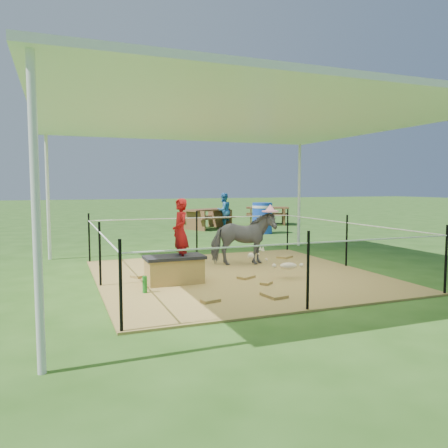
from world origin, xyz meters
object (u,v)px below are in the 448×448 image
object	(u,v)px
pony	(243,238)
trash_barrel	(262,218)
woman	(180,225)
green_bottle	(145,284)
distant_person	(224,211)
foal	(288,264)
picnic_table_near	(207,219)
picnic_table_far	(267,216)
straw_bale	(174,271)

from	to	relation	value
pony	trash_barrel	xyz separation A→B (m)	(2.92, 5.14, -0.04)
woman	pony	world-z (taller)	woman
pony	green_bottle	bearing A→B (deg)	136.68
distant_person	foal	bearing A→B (deg)	53.72
woman	picnic_table_near	xyz separation A→B (m)	(3.28, 8.30, -0.57)
foal	distant_person	bearing A→B (deg)	87.82
woman	green_bottle	distance (m)	1.11
foal	picnic_table_far	world-z (taller)	picnic_table_far
foal	straw_bale	bearing A→B (deg)	-178.38
green_bottle	trash_barrel	xyz separation A→B (m)	(5.11, 6.65, 0.35)
pony	distant_person	distance (m)	7.55
picnic_table_near	woman	bearing A→B (deg)	-136.78
green_bottle	trash_barrel	distance (m)	8.39
green_bottle	woman	bearing A→B (deg)	34.70
straw_bale	foal	size ratio (longest dim) A/B	1.03
foal	picnic_table_near	bearing A→B (deg)	91.82
woman	trash_barrel	bearing A→B (deg)	143.28
pony	trash_barrel	bearing A→B (deg)	-17.74
straw_bale	picnic_table_far	size ratio (longest dim) A/B	0.51
straw_bale	pony	bearing A→B (deg)	33.12
picnic_table_near	picnic_table_far	size ratio (longest dim) A/B	1.02
pony	trash_barrel	distance (m)	5.91
pony	foal	distance (m)	1.44
picnic_table_far	distant_person	bearing A→B (deg)	-133.03
foal	trash_barrel	distance (m)	7.09
green_bottle	picnic_table_far	xyz separation A→B (m)	(6.77, 9.60, 0.20)
woman	distant_person	world-z (taller)	woman
trash_barrel	woman	bearing A→B (deg)	-125.70
trash_barrel	picnic_table_near	world-z (taller)	trash_barrel
trash_barrel	foal	bearing A→B (deg)	-112.65
trash_barrel	green_bottle	bearing A→B (deg)	-127.51
pony	distant_person	size ratio (longest dim) A/B	0.94
green_bottle	picnic_table_near	xyz separation A→B (m)	(3.93, 8.75, 0.21)
pony	foal	world-z (taller)	pony
green_bottle	picnic_table_near	size ratio (longest dim) A/B	0.14
pony	trash_barrel	world-z (taller)	pony
woman	green_bottle	bearing A→B (deg)	-56.32
woman	picnic_table_near	distance (m)	8.94
picnic_table_far	picnic_table_near	bearing A→B (deg)	-138.71
straw_bale	picnic_table_far	distance (m)	11.07
straw_bale	green_bottle	bearing A→B (deg)	-140.71
pony	picnic_table_far	size ratio (longest dim) A/B	0.72
woman	pony	xyz separation A→B (m)	(1.53, 1.06, -0.39)
green_bottle	pony	world-z (taller)	pony
distant_person	woman	bearing A→B (deg)	42.59
trash_barrel	straw_bale	bearing A→B (deg)	-126.31
woman	distant_person	distance (m)	9.11
pony	picnic_table_far	xyz separation A→B (m)	(4.59, 8.09, -0.19)
picnic_table_near	picnic_table_far	distance (m)	2.97
woman	picnic_table_far	size ratio (longest dim) A/B	0.62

